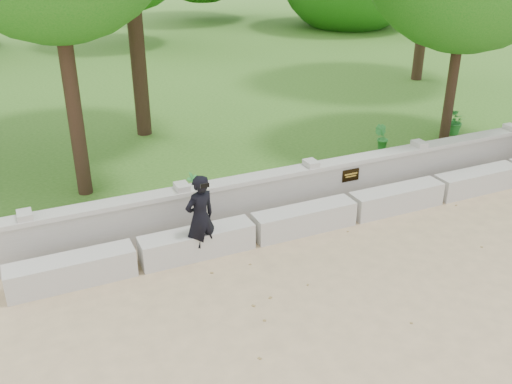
% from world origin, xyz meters
% --- Properties ---
extents(ground, '(80.00, 80.00, 0.00)m').
position_xyz_m(ground, '(0.00, 0.00, 0.00)').
color(ground, tan).
rests_on(ground, ground).
extents(lawn, '(40.00, 22.00, 0.25)m').
position_xyz_m(lawn, '(0.00, 14.00, 0.12)').
color(lawn, '#2E5B17').
rests_on(lawn, ground).
extents(concrete_bench, '(11.90, 0.45, 0.45)m').
position_xyz_m(concrete_bench, '(0.00, 1.90, 0.22)').
color(concrete_bench, '#B4B2AA').
rests_on(concrete_bench, ground).
extents(parapet_wall, '(12.50, 0.35, 0.90)m').
position_xyz_m(parapet_wall, '(0.00, 2.60, 0.46)').
color(parapet_wall, '#AAA7A0').
rests_on(parapet_wall, ground).
extents(man_main, '(0.61, 0.57, 1.47)m').
position_xyz_m(man_main, '(-2.96, 1.80, 0.73)').
color(man_main, black).
rests_on(man_main, ground).
extents(shrub_a, '(0.38, 0.35, 0.60)m').
position_xyz_m(shrub_a, '(-2.56, 3.30, 0.55)').
color(shrub_a, '#2C8333').
rests_on(shrub_a, lawn).
extents(shrub_b, '(0.39, 0.40, 0.57)m').
position_xyz_m(shrub_b, '(2.25, 4.17, 0.54)').
color(shrub_b, '#2C8333').
rests_on(shrub_b, lawn).
extents(shrub_c, '(0.69, 0.62, 0.68)m').
position_xyz_m(shrub_c, '(4.46, 4.28, 0.59)').
color(shrub_c, '#2C8333').
rests_on(shrub_c, lawn).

